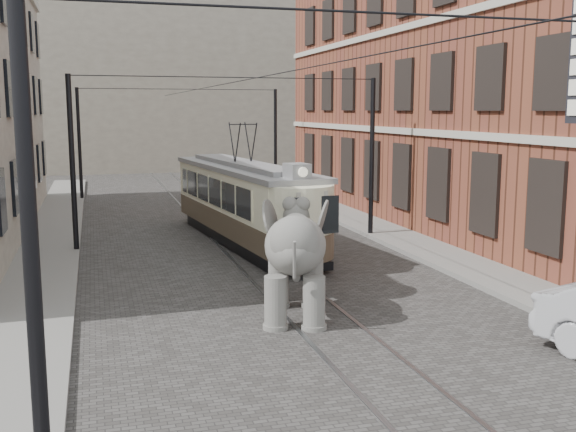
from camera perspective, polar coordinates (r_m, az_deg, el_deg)
name	(u,v)px	position (r m, az deg, el deg)	size (l,w,h in m)	color
ground	(282,285)	(18.83, -0.48, -5.86)	(120.00, 120.00, 0.00)	#44413F
tram_rails	(282,284)	(18.82, -0.48, -5.83)	(1.54, 80.00, 0.02)	slate
sidewalk_right	(473,268)	(21.18, 15.39, -4.30)	(2.00, 60.00, 0.15)	slate
sidewalk_left	(34,300)	(18.22, -20.71, -6.72)	(2.00, 60.00, 0.15)	slate
brick_building	(469,83)	(30.95, 15.07, 10.86)	(8.00, 26.00, 12.00)	brown
distant_block	(152,83)	(57.77, -11.48, 10.97)	(28.00, 10.00, 14.00)	gray
catenary	(237,164)	(23.08, -4.34, 4.43)	(11.00, 30.20, 6.00)	black
tram	(243,184)	(24.44, -3.81, 2.75)	(2.27, 10.98, 4.36)	beige
elephant	(295,262)	(15.64, 0.62, -3.91)	(2.40, 4.36, 2.67)	slate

